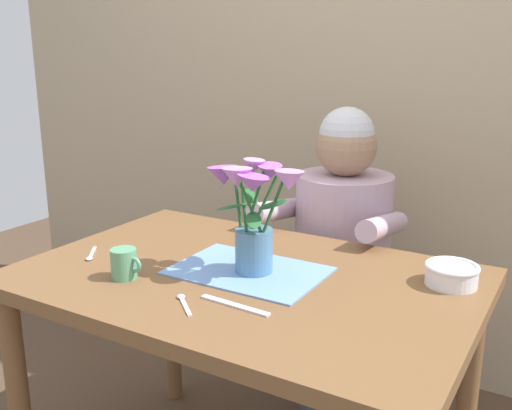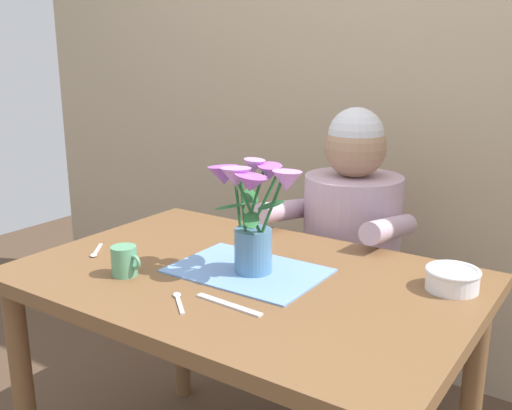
{
  "view_description": "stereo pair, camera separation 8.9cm",
  "coord_description": "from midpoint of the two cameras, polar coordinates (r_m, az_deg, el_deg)",
  "views": [
    {
      "loc": [
        0.76,
        -1.23,
        1.32
      ],
      "look_at": [
        0.01,
        0.05,
        0.92
      ],
      "focal_mm": 40.66,
      "sensor_mm": 36.0,
      "label": 1
    },
    {
      "loc": [
        0.84,
        -1.18,
        1.32
      ],
      "look_at": [
        0.01,
        0.05,
        0.92
      ],
      "focal_mm": 40.66,
      "sensor_mm": 36.0,
      "label": 2
    }
  ],
  "objects": [
    {
      "name": "dining_table",
      "position": [
        1.6,
        -2.71,
        -10.03
      ],
      "size": [
        1.2,
        0.8,
        0.74
      ],
      "color": "brown",
      "rests_on": "ground_plane"
    },
    {
      "name": "spoon_1",
      "position": [
        1.76,
        -17.37,
        -4.8
      ],
      "size": [
        0.08,
        0.1,
        0.01
      ],
      "color": "silver",
      "rests_on": "dining_table"
    },
    {
      "name": "wood_panel_backdrop",
      "position": [
        2.4,
        11.39,
        13.07
      ],
      "size": [
        4.0,
        0.1,
        2.5
      ],
      "primitive_type": "cube",
      "color": "tan",
      "rests_on": "ground_plane"
    },
    {
      "name": "dinner_knife",
      "position": [
        1.37,
        -3.99,
        -9.84
      ],
      "size": [
        0.19,
        0.03,
        0.0
      ],
      "primitive_type": "cube",
      "rotation": [
        0.0,
        0.0,
        -0.06
      ],
      "color": "silver",
      "rests_on": "dining_table"
    },
    {
      "name": "striped_placemat",
      "position": [
        1.57,
        -2.31,
        -6.52
      ],
      "size": [
        0.4,
        0.28,
        0.0
      ],
      "primitive_type": "cube",
      "color": "#6B93D1",
      "rests_on": "dining_table"
    },
    {
      "name": "seated_person",
      "position": [
        2.12,
        7.17,
        -6.02
      ],
      "size": [
        0.45,
        0.47,
        1.14
      ],
      "rotation": [
        0.0,
        0.0,
        -0.0
      ],
      "color": "#4C4C56",
      "rests_on": "ground_plane"
    },
    {
      "name": "spoon_0",
      "position": [
        1.41,
        -9.01,
        -9.36
      ],
      "size": [
        0.1,
        0.09,
        0.01
      ],
      "color": "silver",
      "rests_on": "dining_table"
    },
    {
      "name": "flower_vase",
      "position": [
        1.5,
        -2.04,
        -0.58
      ],
      "size": [
        0.3,
        0.2,
        0.3
      ],
      "color": "teal",
      "rests_on": "dining_table"
    },
    {
      "name": "tea_cup",
      "position": [
        1.56,
        -14.44,
        -5.63
      ],
      "size": [
        0.09,
        0.07,
        0.08
      ],
      "color": "#569970",
      "rests_on": "dining_table"
    },
    {
      "name": "ceramic_bowl",
      "position": [
        1.54,
        17.14,
        -6.51
      ],
      "size": [
        0.14,
        0.14,
        0.06
      ],
      "color": "white",
      "rests_on": "dining_table"
    }
  ]
}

